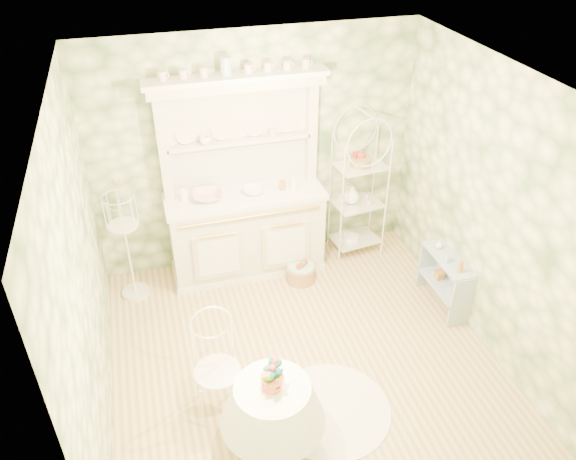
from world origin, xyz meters
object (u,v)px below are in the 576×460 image
object	(u,v)px
side_shelf	(445,282)
round_table	(273,414)
kitchen_dresser	(244,183)
cafe_chair	(218,375)
bakers_rack	(359,186)
birdcage_stand	(126,241)
floor_basket	(301,271)

from	to	relation	value
side_shelf	round_table	distance (m)	2.53
kitchen_dresser	cafe_chair	distance (m)	2.17
bakers_rack	birdcage_stand	xyz separation A→B (m)	(-2.67, -0.15, -0.17)
cafe_chair	bakers_rack	bearing A→B (deg)	45.03
bakers_rack	birdcage_stand	world-z (taller)	bakers_rack
birdcage_stand	side_shelf	bearing A→B (deg)	-18.82
round_table	cafe_chair	world-z (taller)	cafe_chair
round_table	birdcage_stand	world-z (taller)	birdcage_stand
kitchen_dresser	birdcage_stand	world-z (taller)	kitchen_dresser
bakers_rack	floor_basket	distance (m)	1.19
bakers_rack	kitchen_dresser	bearing A→B (deg)	173.52
round_table	bakers_rack	bearing A→B (deg)	55.74
kitchen_dresser	side_shelf	size ratio (longest dim) A/B	3.19
bakers_rack	floor_basket	size ratio (longest dim) A/B	4.64
kitchen_dresser	birdcage_stand	bearing A→B (deg)	-174.81
side_shelf	round_table	bearing A→B (deg)	-157.14
birdcage_stand	cafe_chair	bearing A→B (deg)	-70.54
round_table	cafe_chair	size ratio (longest dim) A/B	1.00
bakers_rack	floor_basket	bearing A→B (deg)	-160.96
cafe_chair	birdcage_stand	world-z (taller)	birdcage_stand
side_shelf	birdcage_stand	distance (m)	3.40
bakers_rack	side_shelf	xyz separation A→B (m)	(0.53, -1.24, -0.58)
birdcage_stand	bakers_rack	bearing A→B (deg)	3.16
round_table	birdcage_stand	size ratio (longest dim) A/B	0.56
floor_basket	side_shelf	bearing A→B (deg)	-31.45
birdcage_stand	kitchen_dresser	bearing A→B (deg)	5.19
round_table	floor_basket	world-z (taller)	round_table
cafe_chair	floor_basket	xyz separation A→B (m)	(1.21, 1.54, -0.28)
kitchen_dresser	round_table	distance (m)	2.57
bakers_rack	birdcage_stand	bearing A→B (deg)	175.49
kitchen_dresser	round_table	xyz separation A→B (m)	(-0.33, -2.44, -0.74)
cafe_chair	birdcage_stand	xyz separation A→B (m)	(-0.64, 1.80, 0.31)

